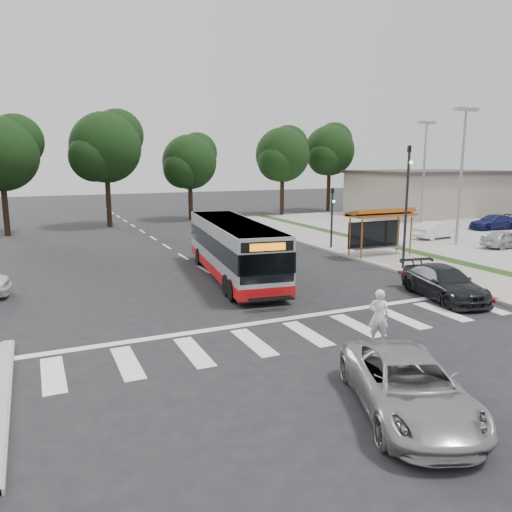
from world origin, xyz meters
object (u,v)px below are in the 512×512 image
transit_bus (234,250)px  pedestrian (379,316)px  dark_sedan (444,283)px  silver_suv_south (409,386)px

transit_bus → pedestrian: size_ratio=6.11×
dark_sedan → silver_suv_south: (-8.08, -7.10, 0.01)m
dark_sedan → silver_suv_south: bearing=-128.7°
transit_bus → dark_sedan: (6.68, -7.20, -0.73)m
pedestrian → dark_sedan: bearing=-115.5°
transit_bus → dark_sedan: size_ratio=2.33×
transit_bus → pedestrian: transit_bus is taller
pedestrian → transit_bus: bearing=-49.0°
transit_bus → silver_suv_south: 14.38m
silver_suv_south → transit_bus: bearing=105.6°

